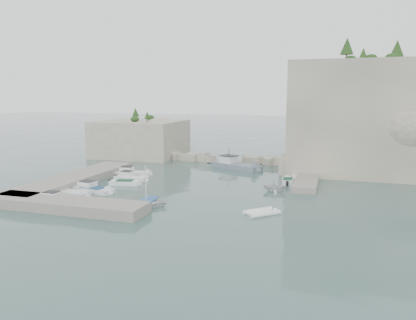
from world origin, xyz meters
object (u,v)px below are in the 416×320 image
(rowboat, at_px, (146,205))
(inflatable_dinghy, at_px, (261,214))
(motorboat_e, at_px, (73,196))
(tender_east_d, at_px, (293,174))
(motorboat_f, at_px, (58,204))
(motorboat_b, at_px, (131,180))
(tender_east_c, at_px, (297,179))
(work_boat, at_px, (237,169))
(motorboat_d, at_px, (93,192))
(tender_east_b, at_px, (287,183))
(tender_east_a, at_px, (275,191))
(motorboat_c, at_px, (125,185))
(motorboat_a, at_px, (133,175))

(rowboat, distance_m, inflatable_dinghy, 12.69)
(motorboat_e, relative_size, tender_east_d, 1.03)
(motorboat_f, bearing_deg, motorboat_b, 85.93)
(tender_east_c, relative_size, work_boat, 0.53)
(motorboat_d, height_order, tender_east_b, motorboat_d)
(inflatable_dinghy, height_order, work_boat, work_boat)
(motorboat_b, relative_size, tender_east_c, 1.08)
(tender_east_c, bearing_deg, tender_east_b, 155.77)
(motorboat_d, xyz_separation_m, tender_east_a, (21.75, 7.15, 0.00))
(motorboat_f, xyz_separation_m, rowboat, (9.85, 2.27, 0.00))
(tender_east_a, bearing_deg, motorboat_b, 82.98)
(motorboat_c, height_order, tender_east_c, same)
(inflatable_dinghy, relative_size, tender_east_d, 0.84)
(tender_east_d, height_order, work_boat, work_boat)
(motorboat_a, relative_size, tender_east_b, 1.50)
(motorboat_b, xyz_separation_m, motorboat_f, (-1.85, -13.87, 0.00))
(motorboat_e, relative_size, tender_east_b, 1.13)
(motorboat_c, xyz_separation_m, rowboat, (7.46, -8.71, 0.00))
(motorboat_e, height_order, tender_east_b, same)
(motorboat_d, bearing_deg, inflatable_dinghy, 3.15)
(motorboat_a, distance_m, motorboat_d, 11.30)
(motorboat_c, xyz_separation_m, tender_east_c, (21.96, 10.91, 0.00))
(rowboat, xyz_separation_m, work_boat, (4.29, 25.04, 0.00))
(motorboat_b, relative_size, tender_east_b, 1.30)
(motorboat_a, xyz_separation_m, tender_east_a, (22.17, -4.15, 0.00))
(inflatable_dinghy, xyz_separation_m, tender_east_a, (-0.16, 10.46, 0.00))
(work_boat, bearing_deg, inflatable_dinghy, -46.47)
(motorboat_b, distance_m, work_boat, 18.21)
(motorboat_d, relative_size, tender_east_c, 1.28)
(motorboat_b, relative_size, motorboat_f, 0.91)
(work_boat, bearing_deg, motorboat_a, -119.87)
(rowboat, bearing_deg, tender_east_b, -44.76)
(rowboat, relative_size, tender_east_b, 1.14)
(motorboat_c, xyz_separation_m, motorboat_d, (-1.77, -4.90, 0.00))
(rowboat, distance_m, tender_east_c, 24.39)
(motorboat_f, relative_size, rowboat, 1.25)
(tender_east_d, xyz_separation_m, work_boat, (-9.25, 1.85, 0.00))
(motorboat_e, relative_size, motorboat_f, 0.79)
(motorboat_c, height_order, tender_east_b, same)
(motorboat_a, bearing_deg, motorboat_b, -74.42)
(motorboat_f, relative_size, inflatable_dinghy, 1.55)
(motorboat_f, distance_m, tender_east_c, 32.73)
(motorboat_e, distance_m, work_boat, 27.84)
(motorboat_c, bearing_deg, tender_east_d, 22.52)
(motorboat_d, distance_m, motorboat_f, 6.11)
(motorboat_a, height_order, inflatable_dinghy, motorboat_a)
(motorboat_c, relative_size, tender_east_c, 0.89)
(motorboat_e, height_order, tender_east_c, same)
(work_boat, bearing_deg, motorboat_e, -97.12)
(rowboat, xyz_separation_m, tender_east_d, (13.54, 23.19, 0.00))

